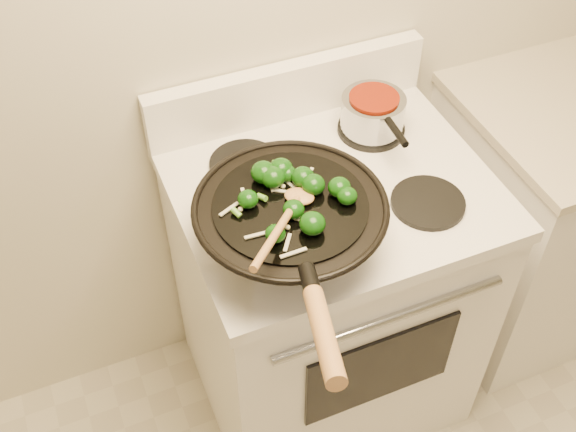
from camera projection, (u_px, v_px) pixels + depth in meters
name	position (u px, v px, depth m)	size (l,w,h in m)	color
stove	(326.00, 294.00, 2.12)	(0.78, 0.67, 1.08)	white
counter_unit	(569.00, 207.00, 2.38)	(0.84, 0.62, 0.91)	white
wok	(291.00, 224.00, 1.58)	(0.43, 0.70, 0.24)	black
stirfry	(293.00, 190.00, 1.55)	(0.29, 0.26, 0.05)	#0D3A09
wooden_spoon	(287.00, 215.00, 1.48)	(0.23, 0.25, 0.08)	#AB7843
saucepan	(373.00, 113.00, 1.89)	(0.17, 0.27, 0.10)	#989AA0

